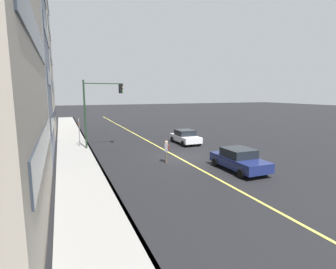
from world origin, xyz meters
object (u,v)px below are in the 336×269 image
(pedestrian_with_backpack, at_px, (166,150))
(street_sign_post, at_px, (79,130))
(car_white, at_px, (185,137))
(car_navy, at_px, (239,160))
(traffic_light_mast, at_px, (99,103))

(pedestrian_with_backpack, distance_m, street_sign_post, 10.09)
(car_white, xyz_separation_m, street_sign_post, (2.07, 10.31, 0.95))
(car_navy, distance_m, street_sign_post, 15.39)
(car_white, bearing_deg, car_navy, 175.24)
(street_sign_post, bearing_deg, traffic_light_mast, -125.65)
(car_white, relative_size, traffic_light_mast, 0.62)
(pedestrian_with_backpack, relative_size, traffic_light_mast, 0.26)
(pedestrian_with_backpack, height_order, traffic_light_mast, traffic_light_mast)
(car_navy, xyz_separation_m, pedestrian_with_backpack, (3.78, 3.78, 0.22))
(car_white, relative_size, street_sign_post, 1.39)
(car_navy, relative_size, pedestrian_with_backpack, 2.62)
(car_navy, bearing_deg, traffic_light_mast, 35.40)
(car_white, height_order, street_sign_post, street_sign_post)
(car_white, distance_m, traffic_light_mast, 9.28)
(pedestrian_with_backpack, bearing_deg, traffic_light_mast, 29.03)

